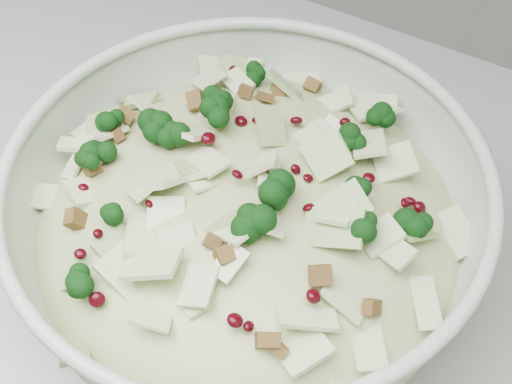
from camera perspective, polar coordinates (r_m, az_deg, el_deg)
counter at (r=1.05m, az=-1.21°, el=-14.54°), size 3.60×0.60×0.90m
mixing_bowl at (r=0.54m, az=-0.69°, el=-2.91°), size 0.45×0.45×0.14m
salad at (r=0.52m, az=-0.71°, el=-1.42°), size 0.44×0.44×0.14m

